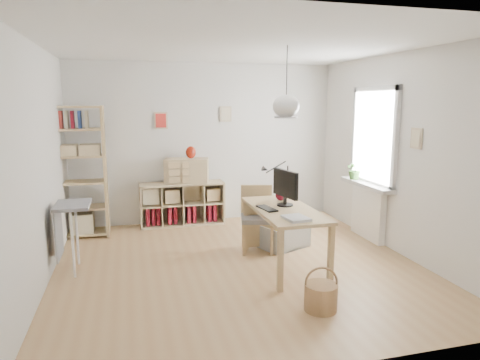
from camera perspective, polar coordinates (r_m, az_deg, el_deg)
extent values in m
plane|color=tan|center=(5.55, -0.22, -11.32)|extent=(4.50, 4.50, 0.00)
plane|color=white|center=(7.39, -4.60, 4.88)|extent=(4.50, 0.00, 4.50)
plane|color=white|center=(3.11, 10.18, -2.78)|extent=(4.50, 0.00, 4.50)
plane|color=white|center=(5.13, -25.35, 1.53)|extent=(0.00, 4.50, 4.50)
plane|color=white|center=(6.16, 20.52, 3.17)|extent=(0.00, 4.50, 4.50)
plane|color=white|center=(5.20, -0.24, 17.54)|extent=(4.50, 4.50, 0.00)
cylinder|color=black|center=(5.19, 6.25, 13.72)|extent=(0.01, 0.01, 0.68)
ellipsoid|color=white|center=(5.18, 6.17, 9.75)|extent=(0.32, 0.32, 0.27)
cube|color=white|center=(6.63, 17.55, 5.55)|extent=(0.03, 1.00, 1.30)
cube|color=silver|center=(6.17, 20.01, 5.08)|extent=(0.06, 0.08, 1.46)
cube|color=silver|center=(7.08, 15.05, 5.94)|extent=(0.06, 0.08, 1.46)
cube|color=silver|center=(6.60, 17.69, 11.52)|extent=(0.06, 1.16, 0.08)
cube|color=silver|center=(6.70, 17.05, -0.34)|extent=(0.06, 1.16, 0.08)
cube|color=white|center=(6.79, 16.70, -4.16)|extent=(0.10, 0.80, 0.80)
cube|color=silver|center=(6.67, 16.52, -0.62)|extent=(0.22, 1.20, 0.06)
cube|color=tan|center=(5.35, 5.91, -3.99)|extent=(0.70, 1.50, 0.04)
cube|color=tan|center=(4.73, 5.38, -10.67)|extent=(0.06, 0.06, 0.71)
cube|color=tan|center=(6.00, 0.79, -6.07)|extent=(0.06, 0.06, 0.71)
cube|color=tan|center=(4.96, 12.01, -9.85)|extent=(0.06, 0.06, 0.71)
cube|color=tan|center=(6.18, 6.18, -5.63)|extent=(0.06, 0.06, 0.71)
cube|color=tan|center=(7.37, -7.62, -5.78)|extent=(1.40, 0.38, 0.03)
cube|color=tan|center=(7.21, -7.75, -0.50)|extent=(1.40, 0.38, 0.03)
cube|color=tan|center=(7.24, -13.09, -3.44)|extent=(0.03, 0.38, 0.72)
cube|color=tan|center=(7.39, -2.41, -2.88)|extent=(0.03, 0.38, 0.72)
cube|color=tan|center=(7.46, -7.86, -2.86)|extent=(1.40, 0.02, 0.72)
cube|color=maroon|center=(7.30, -12.21, -4.66)|extent=(0.06, 0.26, 0.30)
cube|color=maroon|center=(7.30, -11.50, -4.62)|extent=(0.05, 0.26, 0.30)
cube|color=maroon|center=(7.31, -10.88, -4.59)|extent=(0.05, 0.26, 0.30)
cube|color=maroon|center=(7.32, -9.39, -4.52)|extent=(0.05, 0.26, 0.30)
cube|color=maroon|center=(7.33, -8.69, -4.48)|extent=(0.05, 0.26, 0.30)
cube|color=maroon|center=(7.35, -6.90, -4.38)|extent=(0.06, 0.26, 0.30)
cube|color=maroon|center=(7.37, -6.21, -4.34)|extent=(0.06, 0.26, 0.30)
cube|color=maroon|center=(7.41, -4.21, -4.23)|extent=(0.06, 0.26, 0.30)
cube|color=maroon|center=(7.42, -3.53, -4.19)|extent=(0.05, 0.26, 0.30)
cube|color=tan|center=(6.97, -23.77, 0.80)|extent=(0.04, 0.38, 2.00)
cube|color=tan|center=(6.88, -17.53, 1.09)|extent=(0.04, 0.38, 2.00)
cube|color=tan|center=(7.12, -20.18, -6.62)|extent=(0.76, 0.38, 0.03)
cube|color=tan|center=(7.02, -20.38, -3.49)|extent=(0.76, 0.38, 0.03)
cube|color=tan|center=(6.94, -20.59, -0.28)|extent=(0.76, 0.38, 0.03)
cube|color=tan|center=(6.88, -20.80, 3.00)|extent=(0.76, 0.38, 0.03)
cube|color=tan|center=(6.85, -21.01, 6.32)|extent=(0.76, 0.38, 0.03)
cube|color=tan|center=(6.84, -21.19, 9.07)|extent=(0.76, 0.38, 0.03)
cube|color=navy|center=(6.88, -23.43, 7.38)|extent=(0.04, 0.18, 0.26)
cube|color=maroon|center=(6.86, -22.76, 7.42)|extent=(0.04, 0.18, 0.26)
cube|color=beige|center=(6.85, -22.10, 7.47)|extent=(0.04, 0.18, 0.26)
cube|color=maroon|center=(6.84, -21.43, 7.51)|extent=(0.04, 0.18, 0.26)
cube|color=navy|center=(6.83, -20.59, 7.56)|extent=(0.04, 0.18, 0.26)
cube|color=beige|center=(6.82, -19.75, 7.61)|extent=(0.04, 0.18, 0.26)
cube|color=#99999C|center=(5.52, -21.43, -3.13)|extent=(0.40, 0.55, 0.04)
cylinder|color=white|center=(5.42, -21.40, -7.98)|extent=(0.03, 0.03, 0.82)
cylinder|color=white|center=(5.84, -20.92, -6.65)|extent=(0.03, 0.03, 0.82)
cube|color=#99999C|center=(5.63, -23.04, -6.47)|extent=(0.02, 0.50, 0.62)
cube|color=#99999C|center=(5.92, 2.30, -5.11)|extent=(0.53, 0.53, 0.06)
cube|color=tan|center=(5.81, 0.53, -8.01)|extent=(0.04, 0.04, 0.44)
cube|color=tan|center=(6.17, 0.41, -6.91)|extent=(0.04, 0.04, 0.44)
cube|color=tan|center=(5.83, 4.27, -7.96)|extent=(0.04, 0.04, 0.44)
cube|color=tan|center=(6.19, 3.92, -6.87)|extent=(0.04, 0.04, 0.44)
cube|color=tan|center=(6.06, 2.19, -2.51)|extent=(0.44, 0.14, 0.40)
cylinder|color=#9A7045|center=(4.48, 10.72, -15.09)|extent=(0.33, 0.33, 0.27)
torus|color=#9A7045|center=(4.42, 10.79, -13.28)|extent=(0.33, 0.09, 0.33)
cube|color=silver|center=(6.25, 5.85, -8.75)|extent=(0.77, 0.66, 0.02)
cube|color=silver|center=(6.00, 3.70, -7.97)|extent=(0.20, 0.42, 0.33)
cube|color=silver|center=(6.41, 7.90, -6.84)|extent=(0.20, 0.42, 0.33)
cube|color=silver|center=(6.06, 7.27, -7.85)|extent=(0.60, 0.27, 0.33)
cube|color=silver|center=(6.35, 4.55, -6.94)|extent=(0.60, 0.27, 0.33)
cube|color=silver|center=(6.40, 3.44, -3.89)|extent=(0.68, 0.45, 0.42)
sphere|color=yellow|center=(6.03, 5.25, -7.12)|extent=(0.14, 0.14, 0.14)
sphere|color=#1772A4|center=(6.29, 6.27, -6.40)|extent=(0.14, 0.14, 0.14)
sphere|color=#B22C16|center=(6.15, 5.88, -6.78)|extent=(0.14, 0.14, 0.14)
sphere|color=#2D7C32|center=(6.24, 7.65, -6.57)|extent=(0.14, 0.14, 0.14)
cylinder|color=black|center=(5.48, 6.01, -3.31)|extent=(0.21, 0.21, 0.02)
cylinder|color=black|center=(5.47, 6.02, -2.73)|extent=(0.05, 0.05, 0.10)
cube|color=black|center=(5.43, 6.07, -0.48)|extent=(0.15, 0.52, 0.34)
cube|color=black|center=(5.29, 3.60, -3.80)|extent=(0.19, 0.37, 0.02)
cylinder|color=black|center=(5.98, 6.31, -2.06)|extent=(0.06, 0.06, 0.04)
cylinder|color=black|center=(5.94, 6.35, -0.10)|extent=(0.02, 0.02, 0.42)
cone|color=black|center=(5.70, 3.40, 1.43)|extent=(0.10, 0.07, 0.10)
sphere|color=#500A19|center=(5.74, 5.48, -2.02)|extent=(0.15, 0.15, 0.15)
cube|color=silver|center=(4.86, 7.48, -5.07)|extent=(0.28, 0.33, 0.03)
cube|color=tan|center=(7.18, -7.13, 1.25)|extent=(0.77, 0.49, 0.41)
ellipsoid|color=maroon|center=(7.15, -6.58, 3.69)|extent=(0.17, 0.17, 0.20)
imported|color=#346024|center=(6.90, 15.09, 1.37)|extent=(0.29, 0.25, 0.31)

